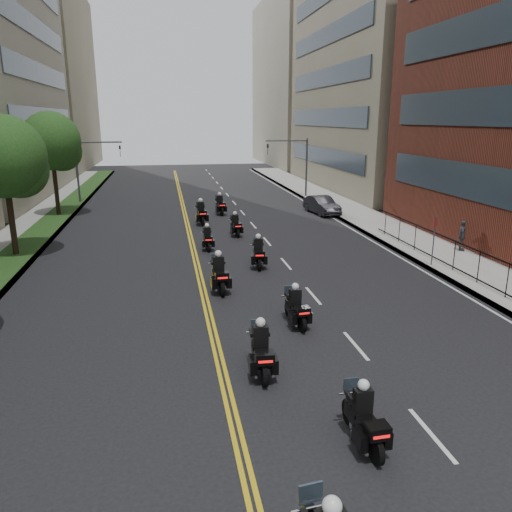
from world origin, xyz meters
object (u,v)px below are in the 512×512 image
Objects in this scene: motorcycle_2 at (261,352)px; motorcycle_3 at (296,309)px; motorcycle_1 at (364,420)px; motorcycle_4 at (219,275)px; motorcycle_8 at (201,214)px; motorcycle_6 at (207,239)px; motorcycle_7 at (235,226)px; parked_sedan at (322,205)px; pedestrian_c at (462,236)px; motorcycle_9 at (220,206)px; motorcycle_5 at (258,254)px.

motorcycle_2 is 1.09× the size of motorcycle_3.
motorcycle_1 is 4.15m from motorcycle_2.
motorcycle_8 reaches higher than motorcycle_4.
motorcycle_4 is at bearing 96.39° from motorcycle_2.
motorcycle_4 is 1.19× the size of motorcycle_6.
motorcycle_3 is 1.04× the size of motorcycle_6.
motorcycle_7 is 0.50× the size of parked_sedan.
motorcycle_2 reaches higher than motorcycle_7.
motorcycle_3 is at bearing 62.96° from motorcycle_2.
motorcycle_1 is 0.86× the size of motorcycle_8.
motorcycle_4 is 19.84m from parked_sedan.
motorcycle_3 is 14.45m from pedestrian_c.
motorcycle_9 is at bearing 87.53° from motorcycle_7.
motorcycle_4 is 4.11m from motorcycle_5.
motorcycle_8 is 1.07× the size of motorcycle_9.
motorcycle_6 is 14.52m from pedestrian_c.
motorcycle_9 is 8.16m from parked_sedan.
motorcycle_8 reaches higher than motorcycle_3.
motorcycle_4 is at bearing -94.02° from motorcycle_8.
motorcycle_7 is (-0.17, 7.25, -0.05)m from motorcycle_5.
motorcycle_2 is at bearing -92.57° from motorcycle_8.
parked_sedan is (9.70, 24.72, 0.02)m from motorcycle_2.
motorcycle_6 is at bearing -143.86° from parked_sedan.
motorcycle_8 reaches higher than motorcycle_6.
pedestrian_c is at bearing 30.34° from motorcycle_3.
motorcycle_9 is (1.63, 25.93, 0.01)m from motorcycle_2.
motorcycle_1 is 1.01× the size of motorcycle_3.
motorcycle_6 is (0.11, 7.36, -0.11)m from motorcycle_4.
motorcycle_6 is at bearing 126.19° from motorcycle_5.
pedestrian_c is at bearing 49.91° from motorcycle_1.
pedestrian_c is at bearing -80.60° from parked_sedan.
motorcycle_3 is at bearing -63.57° from motorcycle_4.
motorcycle_6 is 1.20× the size of pedestrian_c.
motorcycle_7 is (0.08, 22.04, -0.01)m from motorcycle_1.
motorcycle_8 is at bearing 86.54° from motorcycle_4.
motorcycle_5 is at bearing -60.44° from motorcycle_6.
motorcycle_1 is 1.27× the size of pedestrian_c.
parked_sedan is at bearing -13.03° from motorcycle_9.
motorcycle_1 is at bearing 167.27° from pedestrian_c.
motorcycle_2 is 0.92× the size of motorcycle_8.
motorcycle_4 reaches higher than motorcycle_5.
motorcycle_8 is (-0.13, 22.35, 0.06)m from motorcycle_2.
motorcycle_7 is at bearing 87.65° from motorcycle_2.
motorcycle_8 reaches higher than motorcycle_1.
motorcycle_1 is 0.93× the size of motorcycle_2.
motorcycle_7 is at bearing -93.28° from motorcycle_9.
motorcycle_1 is 18.90m from motorcycle_6.
motorcycle_1 is at bearing -62.24° from motorcycle_2.
motorcycle_1 is 0.51× the size of parked_sedan.
motorcycle_7 is 4.52m from motorcycle_8.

